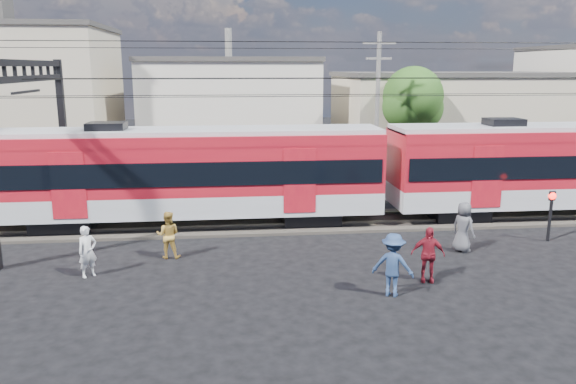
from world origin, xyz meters
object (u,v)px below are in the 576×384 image
(pedestrian_c, at_px, (393,265))
(crossing_signal, at_px, (551,207))
(commuter_train, at_px, (194,171))
(pedestrian_a, at_px, (88,251))

(pedestrian_c, xyz_separation_m, crossing_signal, (7.59, 4.56, 0.43))
(commuter_train, relative_size, crossing_signal, 25.23)
(commuter_train, bearing_deg, pedestrian_a, -119.64)
(commuter_train, distance_m, crossing_signal, 14.27)
(commuter_train, relative_size, pedestrian_c, 26.28)
(pedestrian_a, relative_size, pedestrian_c, 0.88)
(pedestrian_c, distance_m, crossing_signal, 8.87)
(pedestrian_c, bearing_deg, pedestrian_a, 10.51)
(pedestrian_c, height_order, crossing_signal, crossing_signal)
(commuter_train, height_order, pedestrian_c, commuter_train)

